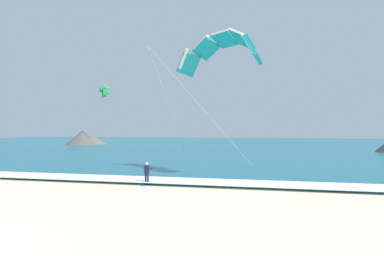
# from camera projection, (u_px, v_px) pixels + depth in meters

# --- Properties ---
(sea) EXTENTS (200.00, 120.00, 0.20)m
(sea) POSITION_uv_depth(u_px,v_px,m) (226.00, 145.00, 83.66)
(sea) COLOR #146075
(sea) RESTS_ON ground
(surf_foam) EXTENTS (200.00, 3.06, 0.04)m
(surf_foam) POSITION_uv_depth(u_px,v_px,m) (133.00, 179.00, 26.14)
(surf_foam) COLOR white
(surf_foam) RESTS_ON sea
(surfboard) EXTENTS (0.74, 1.46, 0.09)m
(surfboard) POSITION_uv_depth(u_px,v_px,m) (147.00, 185.00, 24.68)
(surfboard) COLOR #239EC6
(surfboard) RESTS_ON ground
(kitesurfer) EXTENTS (0.60, 0.59, 1.69)m
(kitesurfer) POSITION_uv_depth(u_px,v_px,m) (147.00, 172.00, 24.70)
(kitesurfer) COLOR #191E38
(kitesurfer) RESTS_ON ground
(kite_primary) EXTENTS (8.41, 8.76, 11.62)m
(kite_primary) POSITION_uv_depth(u_px,v_px,m) (221.00, 48.00, 29.75)
(kite_primary) COLOR teal
(kite_distant) EXTENTS (3.46, 4.90, 2.01)m
(kite_distant) POSITION_uv_depth(u_px,v_px,m) (104.00, 90.00, 59.15)
(kite_distant) COLOR green
(headland_left) EXTENTS (10.41, 10.67, 3.81)m
(headland_left) POSITION_uv_depth(u_px,v_px,m) (85.00, 139.00, 85.53)
(headland_left) COLOR #56514C
(headland_left) RESTS_ON ground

